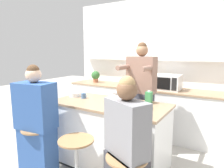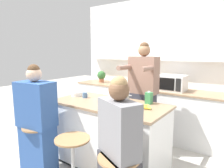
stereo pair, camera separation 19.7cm
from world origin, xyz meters
name	(u,v)px [view 1 (the left image)]	position (x,y,z in m)	size (l,w,h in m)	color
ground_plane	(109,165)	(0.00, 0.00, 0.00)	(16.00, 16.00, 0.00)	#B2ADA3
wall_back	(154,55)	(0.00, 1.73, 1.54)	(3.69, 0.22, 2.70)	white
back_counter	(147,110)	(0.00, 1.43, 0.46)	(3.43, 0.64, 0.93)	white
kitchen_island	(109,135)	(0.00, 0.00, 0.47)	(1.61, 0.79, 0.93)	black
bar_stool_leftmost	(39,149)	(-0.64, -0.68, 0.38)	(0.40, 0.40, 0.67)	#997047
bar_stool_center	(77,163)	(0.00, -0.68, 0.38)	(0.40, 0.40, 0.67)	#997047
person_cooking	(141,99)	(0.19, 0.65, 0.87)	(0.44, 0.54, 1.76)	#383842
person_wrapped_blanket	(37,126)	(-0.65, -0.68, 0.69)	(0.51, 0.35, 1.47)	#2D5193
person_seated_near	(126,157)	(0.62, -0.68, 0.64)	(0.48, 0.40, 1.41)	#333338
cooking_pot	(121,97)	(0.12, 0.12, 1.00)	(0.33, 0.25, 0.15)	#B7BABC
fruit_bowl	(75,94)	(-0.66, 0.05, 0.96)	(0.18, 0.18, 0.06)	white
mixing_bowl_steel	(130,109)	(0.43, -0.23, 0.96)	(0.20, 0.20, 0.07)	#B7BABC
coffee_cup_near	(115,105)	(0.20, -0.20, 0.98)	(0.11, 0.08, 0.09)	orange
coffee_cup_far	(84,96)	(-0.47, 0.03, 0.97)	(0.10, 0.07, 0.08)	#4C7099
banana_bunch	(147,106)	(0.54, 0.03, 0.96)	(0.18, 0.13, 0.06)	yellow
juice_carton	(149,97)	(0.47, 0.27, 1.01)	(0.08, 0.08, 0.17)	#38844C
microwave	(167,82)	(0.39, 1.39, 1.06)	(0.47, 0.37, 0.28)	white
potted_plant	(96,76)	(-1.26, 1.43, 1.07)	(0.19, 0.19, 0.26)	#A86042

